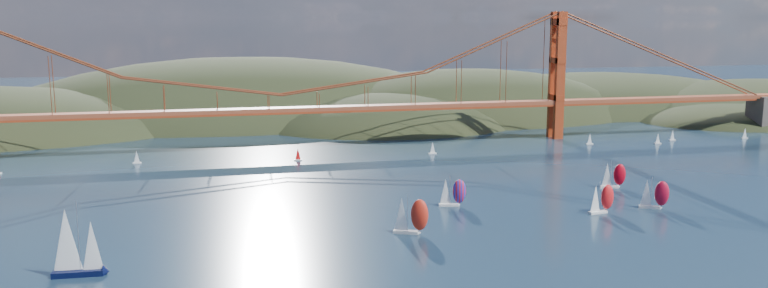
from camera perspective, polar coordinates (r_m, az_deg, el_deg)
headlands at (r=409.94m, az=-2.87°, el=0.49°), size 725.00×225.00×96.00m
bridge at (r=301.54m, az=-8.23°, el=5.67°), size 552.00×12.00×55.00m
sloop_navy at (r=166.44m, az=-22.54°, el=-7.01°), size 10.22×5.89×15.76m
racer_0 at (r=183.99m, az=2.00°, el=-5.43°), size 8.90×6.35×9.99m
racer_1 at (r=211.38m, az=16.22°, el=-3.99°), size 7.82×3.89×8.80m
racer_2 at (r=221.03m, az=19.86°, el=-3.57°), size 7.96×5.93×8.97m
racer_3 at (r=243.61m, az=17.05°, el=-2.27°), size 7.70×4.36×8.63m
racer_rwb at (r=211.40m, az=5.21°, el=-3.65°), size 7.77×4.29×8.71m
distant_boat_3 at (r=285.99m, az=-18.32°, el=-0.96°), size 3.00×2.00×4.70m
distant_boat_4 at (r=324.13m, az=15.41°, el=0.38°), size 3.00×2.00×4.70m
distant_boat_5 at (r=333.98m, az=20.14°, el=0.40°), size 3.00×2.00×4.70m
distant_boat_6 at (r=345.74m, az=21.13°, el=0.64°), size 3.00×2.00×4.70m
distant_boat_7 at (r=364.09m, az=25.80°, el=0.75°), size 3.00×2.00×4.70m
distant_boat_8 at (r=291.03m, az=3.72°, el=-0.31°), size 3.00×2.00×4.70m
distant_boat_9 at (r=279.05m, az=-6.58°, el=-0.78°), size 3.00×2.00×4.70m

